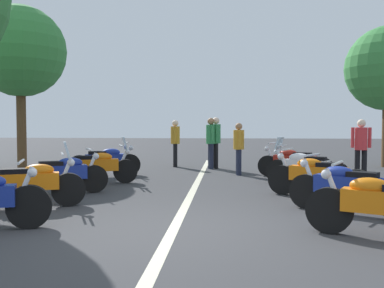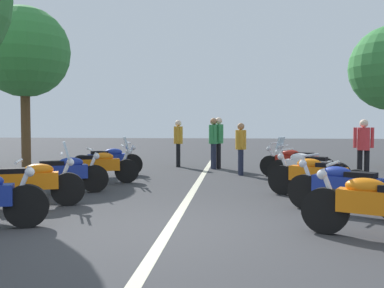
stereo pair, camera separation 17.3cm
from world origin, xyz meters
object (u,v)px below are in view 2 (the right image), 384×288
at_px(motorcycle_right_row_4, 296,162).
at_px(bystander_2, 214,139).
at_px(motorcycle_left_row_3, 97,166).
at_px(motorcycle_left_row_2, 63,174).
at_px(bystander_1, 219,138).
at_px(bystander_3, 241,145).
at_px(bystander_0, 178,140).
at_px(motorcycle_right_row_0, 378,206).
at_px(motorcycle_left_row_4, 108,161).
at_px(motorcycle_left_row_1, 30,182).
at_px(motorcycle_right_row_2, 317,176).
at_px(roadside_tree_0, 24,52).
at_px(motorcycle_right_row_3, 306,167).
at_px(motorcycle_right_row_1, 346,188).
at_px(bystander_4, 364,145).

bearing_deg(motorcycle_right_row_4, bystander_2, -18.15).
bearing_deg(motorcycle_left_row_3, motorcycle_left_row_2, -118.37).
bearing_deg(bystander_1, bystander_3, -76.30).
height_order(bystander_0, bystander_1, bystander_1).
bearing_deg(bystander_0, motorcycle_right_row_0, 108.67).
bearing_deg(bystander_0, bystander_1, 158.92).
distance_m(motorcycle_left_row_4, bystander_2, 3.82).
bearing_deg(bystander_3, motorcycle_left_row_1, 47.38).
bearing_deg(motorcycle_right_row_2, motorcycle_left_row_4, -1.94).
xyz_separation_m(motorcycle_left_row_2, bystander_0, (6.16, -1.69, 0.53)).
height_order(motorcycle_left_row_4, motorcycle_right_row_4, motorcycle_left_row_4).
bearing_deg(motorcycle_left_row_3, motorcycle_right_row_2, -37.43).
distance_m(bystander_0, bystander_1, 1.52).
relative_size(bystander_1, roadside_tree_0, 0.31).
relative_size(motorcycle_right_row_3, bystander_2, 1.10).
relative_size(motorcycle_right_row_4, bystander_1, 1.15).
xyz_separation_m(motorcycle_left_row_3, bystander_1, (4.09, -2.93, 0.57)).
xyz_separation_m(bystander_1, roadside_tree_0, (-0.26, 6.76, 2.98)).
distance_m(motorcycle_left_row_1, motorcycle_right_row_4, 7.28).
relative_size(motorcycle_left_row_4, roadside_tree_0, 0.35).
height_order(motorcycle_left_row_1, motorcycle_left_row_4, motorcycle_left_row_1).
distance_m(bystander_3, roadside_tree_0, 8.25).
height_order(bystander_1, roadside_tree_0, roadside_tree_0).
bearing_deg(motorcycle_left_row_4, motorcycle_left_row_2, -115.09).
distance_m(motorcycle_left_row_3, motorcycle_right_row_4, 5.48).
bearing_deg(motorcycle_left_row_2, bystander_0, 45.61).
distance_m(motorcycle_right_row_1, bystander_0, 8.61).
xyz_separation_m(motorcycle_right_row_0, bystander_0, (9.32, 3.86, 0.52)).
xyz_separation_m(motorcycle_right_row_0, bystander_2, (8.71, 2.57, 0.56)).
height_order(motorcycle_right_row_2, roadside_tree_0, roadside_tree_0).
xyz_separation_m(motorcycle_left_row_4, bystander_2, (2.33, -2.97, 0.56)).
relative_size(motorcycle_left_row_3, bystander_0, 1.25).
bearing_deg(bystander_3, roadside_tree_0, -18.61).
xyz_separation_m(motorcycle_right_row_3, bystander_2, (3.78, 2.46, 0.56)).
bearing_deg(motorcycle_left_row_1, bystander_2, 44.11).
distance_m(motorcycle_right_row_0, motorcycle_right_row_3, 4.93).
relative_size(motorcycle_left_row_2, bystander_1, 1.03).
relative_size(motorcycle_right_row_2, bystander_0, 1.18).
relative_size(bystander_0, roadside_tree_0, 0.30).
bearing_deg(motorcycle_right_row_3, roadside_tree_0, 5.06).
bearing_deg(bystander_0, motorcycle_left_row_2, 70.81).
distance_m(motorcycle_right_row_2, bystander_0, 7.14).
relative_size(motorcycle_left_row_1, motorcycle_left_row_4, 0.97).
relative_size(bystander_1, bystander_4, 1.06).
distance_m(motorcycle_left_row_4, bystander_1, 4.04).
height_order(bystander_3, bystander_4, bystander_4).
distance_m(motorcycle_right_row_3, bystander_3, 2.67).
bearing_deg(bystander_1, bystander_4, -41.73).
distance_m(motorcycle_right_row_4, bystander_4, 1.85).
bearing_deg(motorcycle_right_row_0, motorcycle_right_row_1, -64.39).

